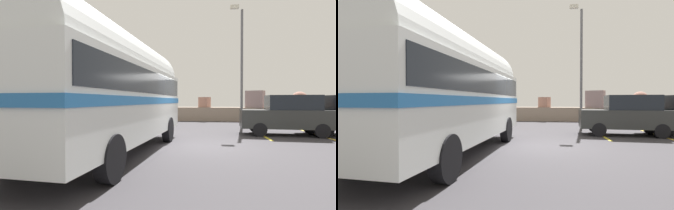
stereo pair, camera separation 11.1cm
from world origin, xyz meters
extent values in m
cube|color=#353336|center=(0.00, 0.00, 0.01)|extent=(32.00, 26.00, 0.02)
cube|color=gray|center=(0.00, 11.80, 0.55)|extent=(31.36, 1.80, 1.10)
cube|color=gray|center=(-12.15, 12.03, 1.46)|extent=(1.01, 1.01, 0.72)
cube|color=gray|center=(-8.55, 12.31, 1.59)|extent=(1.35, 1.38, 0.97)
sphere|color=gray|center=(-3.79, 11.27, 1.72)|extent=(1.24, 1.24, 1.24)
cube|color=#A17262|center=(0.38, 11.57, 1.51)|extent=(1.00, 0.95, 0.82)
cube|color=gray|center=(4.26, 11.36, 1.75)|extent=(1.58, 1.41, 1.30)
sphere|color=#9E7063|center=(7.68, 11.82, 1.72)|extent=(1.23, 1.23, 1.23)
cube|color=gold|center=(2.93, 3.50, 0.02)|extent=(0.12, 4.40, 0.01)
cube|color=gold|center=(5.53, 3.50, 0.02)|extent=(0.12, 4.40, 0.01)
cylinder|color=black|center=(-3.36, 0.79, 0.50)|extent=(0.36, 0.98, 0.96)
cylinder|color=black|center=(-1.16, 0.60, 0.50)|extent=(0.36, 0.98, 0.96)
cylinder|color=black|center=(-3.81, -4.39, 0.50)|extent=(0.36, 0.98, 0.96)
cylinder|color=black|center=(-1.61, -4.59, 0.50)|extent=(0.36, 0.98, 0.96)
cube|color=silver|center=(-2.49, -1.90, 1.57)|extent=(3.12, 8.58, 2.10)
cylinder|color=silver|center=(-2.49, -1.90, 2.62)|extent=(2.89, 8.22, 2.20)
cube|color=#225C9A|center=(-2.49, -1.90, 1.63)|extent=(3.18, 8.66, 0.20)
cube|color=black|center=(-2.49, -1.90, 2.15)|extent=(3.13, 8.25, 0.64)
cube|color=silver|center=(-2.11, 2.36, 0.70)|extent=(2.29, 0.36, 0.28)
cylinder|color=black|center=(2.73, 2.59, 0.33)|extent=(0.63, 0.24, 0.62)
cylinder|color=black|center=(2.83, 4.11, 0.33)|extent=(0.63, 0.24, 0.62)
cylinder|color=black|center=(5.26, 2.41, 0.33)|extent=(0.63, 0.24, 0.62)
cylinder|color=black|center=(5.37, 3.93, 0.33)|extent=(0.63, 0.24, 0.62)
cube|color=#2C2E2D|center=(4.05, 3.26, 0.78)|extent=(4.21, 1.98, 0.84)
cube|color=black|center=(4.29, 3.24, 1.54)|extent=(2.30, 1.71, 0.68)
cylinder|color=black|center=(5.64, 2.90, 0.33)|extent=(0.63, 0.25, 0.62)
cylinder|color=black|center=(5.52, 4.42, 0.33)|extent=(0.63, 0.25, 0.62)
cylinder|color=#5B5B60|center=(2.39, 5.70, 3.39)|extent=(0.14, 0.14, 6.77)
cube|color=beige|center=(1.89, 4.96, 6.67)|extent=(0.44, 0.24, 0.18)
camera|label=1|loc=(0.13, -9.40, 1.62)|focal=27.73mm
camera|label=2|loc=(0.24, -9.38, 1.62)|focal=27.73mm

